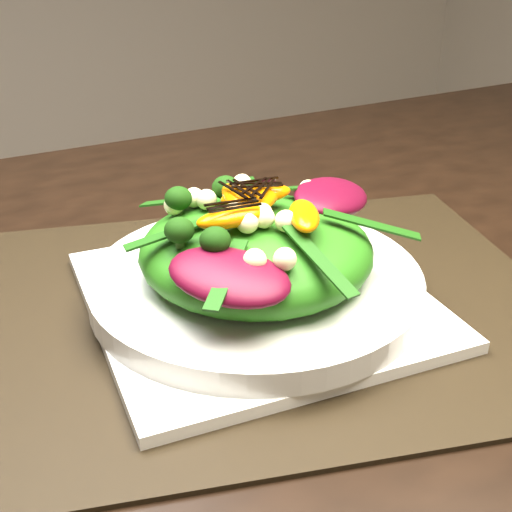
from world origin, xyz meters
name	(u,v)px	position (x,y,z in m)	size (l,w,h in m)	color
dining_table	(260,299)	(0.00, 0.00, 0.73)	(1.60, 0.90, 0.75)	black
placemat	(256,306)	(-0.03, -0.04, 0.75)	(0.51, 0.39, 0.00)	black
plate_base	(256,299)	(-0.03, -0.04, 0.76)	(0.27, 0.27, 0.01)	white
salad_bowl	(256,283)	(-0.03, -0.04, 0.77)	(0.27, 0.27, 0.02)	silver
lettuce_mound	(256,250)	(-0.03, -0.04, 0.80)	(0.19, 0.19, 0.06)	#2B6C14
radicchio_leaf	(331,196)	(0.06, -0.03, 0.83)	(0.09, 0.06, 0.02)	#470719
orange_segment	(240,197)	(-0.03, -0.02, 0.84)	(0.06, 0.02, 0.01)	orange
broccoli_floret	(162,212)	(-0.09, -0.01, 0.84)	(0.03, 0.03, 0.03)	black
macadamia_nut	(312,217)	(0.01, -0.07, 0.84)	(0.02, 0.02, 0.02)	#CAC18E
balsamic_drizzle	(240,187)	(-0.03, -0.02, 0.85)	(0.04, 0.00, 0.00)	black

